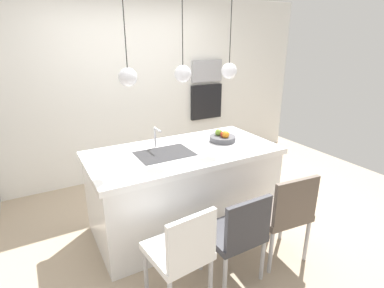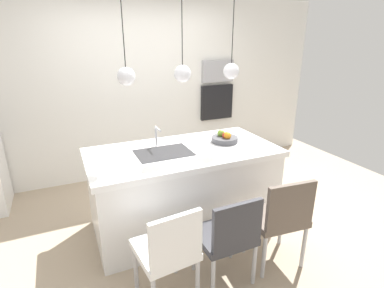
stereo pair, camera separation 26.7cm
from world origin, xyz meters
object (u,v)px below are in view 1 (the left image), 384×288
(chair_far, at_px, (284,212))
(microwave, at_px, (206,71))
(fruit_bowl, at_px, (223,137))
(oven, at_px, (206,102))
(chair_near, at_px, (181,251))
(chair_middle, at_px, (237,232))

(chair_far, bearing_deg, microwave, 74.24)
(fruit_bowl, bearing_deg, chair_far, -88.94)
(oven, relative_size, chair_far, 0.63)
(chair_near, distance_m, chair_far, 1.06)
(oven, bearing_deg, chair_middle, -116.27)
(oven, distance_m, chair_far, 2.67)
(microwave, height_order, chair_far, microwave)
(fruit_bowl, height_order, microwave, microwave)
(chair_far, bearing_deg, oven, 74.24)
(chair_near, bearing_deg, microwave, 55.00)
(microwave, xyz_separation_m, chair_middle, (-1.24, -2.52, -1.03))
(chair_middle, bearing_deg, microwave, 63.73)
(fruit_bowl, distance_m, microwave, 1.80)
(chair_near, xyz_separation_m, chair_far, (1.05, 0.00, 0.01))
(fruit_bowl, height_order, chair_middle, fruit_bowl)
(chair_near, relative_size, chair_far, 0.98)
(oven, bearing_deg, microwave, 0.00)
(fruit_bowl, xyz_separation_m, chair_middle, (-0.51, -0.98, -0.47))
(chair_near, height_order, chair_middle, chair_near)
(chair_far, bearing_deg, chair_near, -179.98)
(fruit_bowl, xyz_separation_m, oven, (0.73, 1.54, 0.07))
(chair_near, xyz_separation_m, chair_middle, (0.52, 0.00, -0.02))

